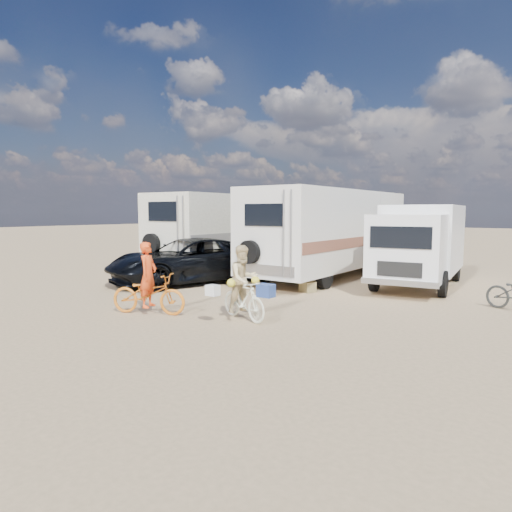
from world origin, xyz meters
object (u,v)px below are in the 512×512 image
Objects in this scene: dark_suv at (188,261)px; box_truck at (419,246)px; bike_woman at (243,300)px; rider_man at (148,282)px; rv_main at (330,234)px; cooler at (266,291)px; rider_woman at (243,287)px; crate at (308,287)px; bike_man at (149,294)px; rv_left at (225,232)px.

box_truck is at bearing 50.51° from dark_suv.
rider_man reaches higher than bike_woman.
rider_man is (-0.52, -8.67, -0.87)m from rv_main.
dark_suv is 3.95m from cooler.
rider_woman is (2.30, 0.93, -0.02)m from rider_man.
dark_suv is (-6.89, -4.26, -0.59)m from box_truck.
cooler is at bearing -110.28° from crate.
rv_main reaches higher than bike_man.
rider_man is at bearing -107.29° from crate.
crate is at bearing -30.34° from rv_left.
rider_woman is at bearing -90.99° from bike_man.
rv_main is 4.65× the size of bike_man.
bike_woman is (2.30, 0.93, -0.03)m from bike_man.
crate is (1.08, -3.53, -1.52)m from rv_main.
rv_main reaches higher than box_truck.
rv_main is at bearing -26.41° from bike_man.
rv_main is 7.99m from rider_woman.
rider_man is at bearing 128.32° from bike_woman.
box_truck is 8.12m from dark_suv.
dark_suv reaches higher than bike_woman.
rv_left is 9.32m from rider_man.
dark_suv is 6.08m from rider_woman.
rv_left is 19.26× the size of crate.
rv_left is 9.96m from bike_woman.
rv_left is 4.83× the size of bike_woman.
bike_woman is at bearing -64.73° from cooler.
cooler is (-3.03, -4.83, -1.20)m from box_truck.
dark_suv is 3.62× the size of rider_woman.
bike_man is (-0.52, -8.67, -1.17)m from rv_main.
box_truck reaches higher than rider_man.
rv_main is 1.16× the size of rv_left.
cooler is (1.04, 3.61, -0.32)m from bike_man.
rider_man is at bearing -65.21° from rv_left.
rv_main is at bearing 95.86° from cooler.
rv_main is at bearing 29.29° from bike_woman.
box_truck is at bearing 53.31° from crate.
rv_left reaches higher than bike_woman.
box_truck is at bearing 3.14° from bike_woman.
dark_suv is at bearing 11.05° from rider_man.
rider_woman is at bearing 0.00° from bike_woman.
rv_main reaches higher than dark_suv.
rider_woman is (0.00, 0.00, 0.31)m from bike_woman.
rider_man reaches higher than cooler.
rider_woman is 3.03m from cooler.
rv_main reaches higher than cooler.
rider_man is 2.48m from rider_woman.
bike_woman is at bearing 0.00° from rider_woman.
rv_main is 8.73m from rider_man.
box_truck is 3.74× the size of rider_man.
crate is (-0.70, 4.21, -0.32)m from bike_woman.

